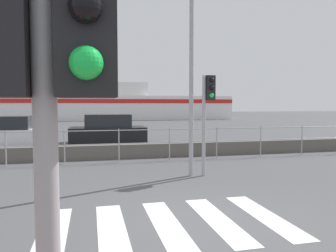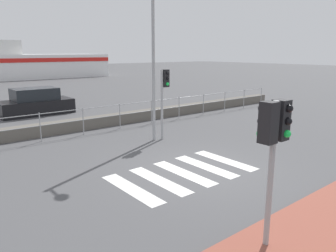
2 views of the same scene
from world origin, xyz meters
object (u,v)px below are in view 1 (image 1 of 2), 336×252
traffic_light_far (208,102)px  ferry_boat (98,104)px  traffic_light_near (44,70)px  parked_car_black (108,131)px  parked_car_white (5,133)px  streetlamp (193,47)px

traffic_light_far → ferry_boat: size_ratio=0.08×
traffic_light_near → traffic_light_far: 7.85m
traffic_light_far → ferry_boat: bearing=93.4°
traffic_light_near → parked_car_black: bearing=86.2°
traffic_light_far → parked_car_black: 9.18m
traffic_light_far → parked_car_black: size_ratio=0.71×
ferry_boat → parked_car_white: bearing=-100.6°
traffic_light_far → parked_car_black: bearing=104.6°
parked_car_black → ferry_boat: bearing=89.7°
traffic_light_near → parked_car_white: 16.43m
streetlamp → traffic_light_near: bearing=-112.3°
ferry_boat → traffic_light_near: bearing=-91.6°
traffic_light_near → parked_car_white: size_ratio=0.67×
parked_car_white → parked_car_black: parked_car_black is taller
ferry_boat → parked_car_white: size_ratio=8.33×
traffic_light_near → traffic_light_far: (3.33, 7.11, -0.08)m
streetlamp → parked_car_white: 11.53m
traffic_light_far → parked_car_black: traffic_light_far is taller
parked_car_black → traffic_light_far: bearing=-75.4°
traffic_light_far → ferry_boat: (-2.13, 35.98, 0.01)m
ferry_boat → parked_car_black: ferry_boat is taller
parked_car_white → streetlamp: bearing=-52.5°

